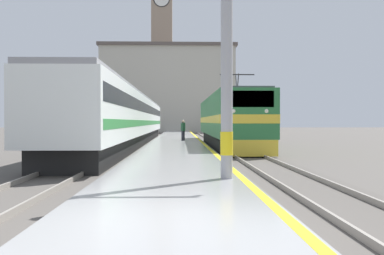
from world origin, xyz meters
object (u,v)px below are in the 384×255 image
object	(u,v)px
catenary_mast	(229,39)
person_on_platform	(183,130)
passenger_train	(130,119)
clock_tower	(162,46)
locomotive_train	(228,121)

from	to	relation	value
catenary_mast	person_on_platform	distance (m)	23.06
passenger_train	clock_tower	xyz separation A→B (m)	(0.73, 46.74, 13.56)
passenger_train	catenary_mast	distance (m)	24.30
clock_tower	passenger_train	bearing A→B (deg)	-90.89
passenger_train	catenary_mast	world-z (taller)	catenary_mast
catenary_mast	person_on_platform	xyz separation A→B (m)	(-0.98, 22.87, -2.74)
clock_tower	locomotive_train	bearing A→B (deg)	-82.69
locomotive_train	person_on_platform	world-z (taller)	locomotive_train
passenger_train	person_on_platform	size ratio (longest dim) A/B	27.28
passenger_train	person_on_platform	bearing A→B (deg)	-11.14
locomotive_train	passenger_train	distance (m)	8.30
passenger_train	clock_tower	distance (m)	48.67
passenger_train	catenary_mast	size ratio (longest dim) A/B	5.90
locomotive_train	person_on_platform	bearing A→B (deg)	133.87
catenary_mast	person_on_platform	size ratio (longest dim) A/B	4.62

